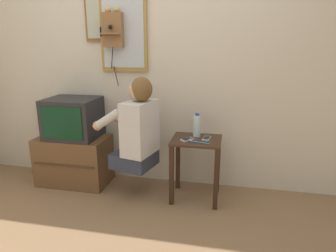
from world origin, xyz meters
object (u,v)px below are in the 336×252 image
object	(u,v)px
cell_phone_held	(187,139)
water_bottle	(197,126)
television	(73,118)
wall_mirror	(124,31)
cell_phone_spare	(207,138)
toothbrush	(198,142)
wall_phone_antique	(113,30)
framed_picture	(99,18)
person	(137,127)

from	to	relation	value
cell_phone_held	water_bottle	bearing A→B (deg)	101.84
television	wall_mirror	bearing A→B (deg)	23.31
cell_phone_spare	toothbrush	world-z (taller)	toothbrush
wall_phone_antique	cell_phone_held	xyz separation A→B (m)	(0.79, -0.31, -0.97)
framed_picture	wall_mirror	size ratio (longest dim) A/B	0.56
person	cell_phone_spare	distance (m)	0.65
person	television	size ratio (longest dim) A/B	1.68
wall_mirror	wall_phone_antique	bearing A→B (deg)	-155.82
water_bottle	wall_mirror	bearing A→B (deg)	164.29
cell_phone_held	water_bottle	distance (m)	0.18
cell_phone_held	person	bearing A→B (deg)	-138.58
television	wall_phone_antique	xyz separation A→B (m)	(0.41, 0.17, 0.86)
wall_phone_antique	water_bottle	xyz separation A→B (m)	(0.86, -0.17, -0.87)
framed_picture	wall_mirror	world-z (taller)	wall_mirror
person	water_bottle	world-z (taller)	person
cell_phone_held	water_bottle	world-z (taller)	water_bottle
framed_picture	cell_phone_held	size ratio (longest dim) A/B	3.29
toothbrush	wall_phone_antique	bearing A→B (deg)	82.29
person	water_bottle	xyz separation A→B (m)	(0.53, 0.15, 0.00)
framed_picture	cell_phone_spare	xyz separation A→B (m)	(1.11, -0.29, -1.08)
television	water_bottle	xyz separation A→B (m)	(1.27, -0.00, -0.01)
television	framed_picture	size ratio (longest dim) A/B	1.15
wall_phone_antique	cell_phone_spare	world-z (taller)	wall_phone_antique
wall_phone_antique	cell_phone_spare	size ratio (longest dim) A/B	5.67
person	wall_mirror	world-z (taller)	wall_mirror
wall_mirror	cell_phone_spare	distance (m)	1.32
cell_phone_spare	wall_mirror	bearing A→B (deg)	169.65
wall_mirror	cell_phone_held	bearing A→B (deg)	-26.77
wall_mirror	cell_phone_held	distance (m)	1.24
water_bottle	cell_phone_spare	bearing A→B (deg)	-34.48
person	cell_phone_spare	size ratio (longest dim) A/B	6.52
framed_picture	cell_phone_spare	distance (m)	1.58
person	cell_phone_spare	world-z (taller)	person
cell_phone_held	water_bottle	xyz separation A→B (m)	(0.07, 0.14, 0.10)
cell_phone_spare	water_bottle	xyz separation A→B (m)	(-0.10, 0.07, 0.10)
framed_picture	wall_mirror	xyz separation A→B (m)	(0.25, -0.00, -0.12)
person	cell_phone_spare	bearing A→B (deg)	-68.54
wall_phone_antique	wall_mirror	world-z (taller)	wall_mirror
television	toothbrush	size ratio (longest dim) A/B	2.72
wall_mirror	cell_phone_held	xyz separation A→B (m)	(0.70, -0.35, -0.96)
toothbrush	person	bearing A→B (deg)	101.04
wall_mirror	water_bottle	xyz separation A→B (m)	(0.77, -0.22, -0.86)
television	framed_picture	xyz separation A→B (m)	(0.25, 0.22, 0.97)
framed_picture	toothbrush	bearing A→B (deg)	-21.39
person	toothbrush	bearing A→B (deg)	-79.97
person	framed_picture	bearing A→B (deg)	65.78
cell_phone_spare	water_bottle	bearing A→B (deg)	153.31
water_bottle	wall_phone_antique	bearing A→B (deg)	168.50
cell_phone_held	toothbrush	world-z (taller)	toothbrush
wall_phone_antique	framed_picture	world-z (taller)	framed_picture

